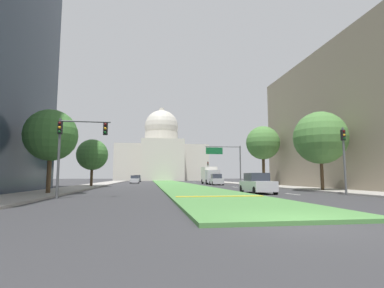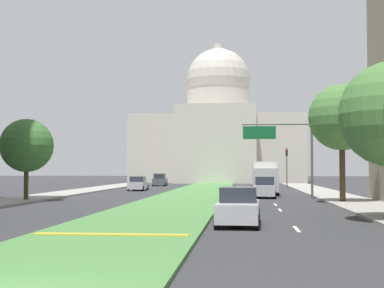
{
  "view_description": "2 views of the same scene",
  "coord_description": "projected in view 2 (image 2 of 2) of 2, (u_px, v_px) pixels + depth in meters",
  "views": [
    {
      "loc": [
        -4.58,
        -8.17,
        1.43
      ],
      "look_at": [
        1.62,
        33.32,
        6.06
      ],
      "focal_mm": 27.45,
      "sensor_mm": 36.0,
      "label": 1
    },
    {
      "loc": [
        4.79,
        -9.96,
        2.56
      ],
      "look_at": [
        -0.49,
        47.75,
        5.04
      ],
      "focal_mm": 53.12,
      "sensor_mm": 36.0,
      "label": 2
    }
  ],
  "objects": [
    {
      "name": "box_truck_delivery",
      "position": [
        265.0,
        177.0,
        55.03
      ],
      "size": [
        2.4,
        6.4,
        3.2
      ],
      "color": "#BCBCC1",
      "rests_on": "ground_plane"
    },
    {
      "name": "sedan_distant",
      "position": [
        138.0,
        184.0,
        65.03
      ],
      "size": [
        1.9,
        4.47,
        1.63
      ],
      "color": "#BCBCC1",
      "rests_on": "ground_plane"
    },
    {
      "name": "overhead_guide_sign",
      "position": [
        285.0,
        143.0,
        48.2
      ],
      "size": [
        5.98,
        0.2,
        6.5
      ],
      "color": "#515456",
      "rests_on": "ground_plane"
    },
    {
      "name": "sidewalk_right",
      "position": [
        340.0,
        198.0,
        47.84
      ],
      "size": [
        4.0,
        87.68,
        0.15
      ],
      "primitive_type": "cube",
      "color": "#9E9991",
      "rests_on": "ground_plane"
    },
    {
      "name": "street_tree_left_mid",
      "position": [
        27.0,
        146.0,
        44.07
      ],
      "size": [
        4.15,
        4.15,
        6.4
      ],
      "color": "#4C3823",
      "rests_on": "ground_plane"
    },
    {
      "name": "sedan_far_horizon",
      "position": [
        160.0,
        180.0,
        82.35
      ],
      "size": [
        2.0,
        4.39,
        1.78
      ],
      "color": "#4C5156",
      "rests_on": "ground_plane"
    },
    {
      "name": "sidewalk_left",
      "position": [
        44.0,
        196.0,
        50.18
      ],
      "size": [
        4.0,
        87.68,
        0.15
      ],
      "primitive_type": "cube",
      "color": "#9E9991",
      "rests_on": "ground_plane"
    },
    {
      "name": "ground_plane",
      "position": [
        198.0,
        193.0,
        58.7
      ],
      "size": [
        260.0,
        260.0,
        0.0
      ],
      "primitive_type": "plane",
      "color": "#333335"
    },
    {
      "name": "lane_dashes_right",
      "position": [
        270.0,
        198.0,
        47.94
      ],
      "size": [
        0.16,
        53.0,
        0.01
      ],
      "color": "silver",
      "rests_on": "ground_plane"
    },
    {
      "name": "grass_median",
      "position": [
        193.0,
        194.0,
        53.86
      ],
      "size": [
        6.33,
        87.68,
        0.14
      ],
      "primitive_type": "cube",
      "color": "#4C8442",
      "rests_on": "ground_plane"
    },
    {
      "name": "capitol_building",
      "position": [
        218.0,
        134.0,
        106.74
      ],
      "size": [
        31.25,
        22.63,
        26.25
      ],
      "color": "beige",
      "rests_on": "ground_plane"
    },
    {
      "name": "street_tree_right_mid",
      "position": [
        342.0,
        118.0,
        41.64
      ],
      "size": [
        4.88,
        4.88,
        8.74
      ],
      "color": "#4C3823",
      "rests_on": "ground_plane"
    },
    {
      "name": "median_curb_nose",
      "position": [
        111.0,
        234.0,
        20.56
      ],
      "size": [
        5.69,
        0.5,
        0.04
      ],
      "primitive_type": "cube",
      "color": "gold",
      "rests_on": "grass_median"
    },
    {
      "name": "traffic_light_far_right",
      "position": [
        287.0,
        162.0,
        73.54
      ],
      "size": [
        0.28,
        0.35,
        5.2
      ],
      "color": "#515456",
      "rests_on": "ground_plane"
    },
    {
      "name": "sedan_midblock",
      "position": [
        265.0,
        188.0,
        48.88
      ],
      "size": [
        2.09,
        4.22,
        1.82
      ],
      "color": "#BCBCC1",
      "rests_on": "ground_plane"
    },
    {
      "name": "sedan_lead_stopped",
      "position": [
        239.0,
        207.0,
        25.47
      ],
      "size": [
        2.02,
        4.65,
        1.72
      ],
      "color": "#BCBCC1",
      "rests_on": "ground_plane"
    }
  ]
}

